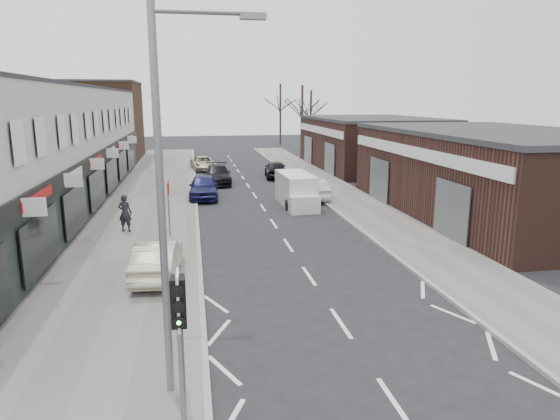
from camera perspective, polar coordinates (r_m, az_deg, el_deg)
name	(u,v)px	position (r m, az deg, el deg)	size (l,w,h in m)	color
ground	(364,357)	(13.19, 9.56, -16.27)	(160.00, 160.00, 0.00)	black
pavement_left	(152,198)	(33.55, -14.44, 1.36)	(5.50, 64.00, 0.12)	slate
pavement_right	(337,192)	(34.85, 6.50, 2.09)	(3.50, 64.00, 0.12)	slate
shop_terrace_left	(22,150)	(31.91, -27.36, 6.15)	(8.00, 41.00, 7.10)	silver
brick_block_far	(100,122)	(56.69, -19.87, 9.43)	(8.00, 10.00, 8.00)	#482E1F
right_unit_near	(496,175)	(30.13, 23.48, 3.72)	(10.00, 18.00, 4.50)	#3D231B
right_unit_far	(370,144)	(47.98, 10.30, 7.45)	(10.00, 16.00, 4.50)	#3D231B
tree_far_a	(302,153)	(60.61, 2.50, 6.51)	(3.60, 3.60, 8.00)	#382D26
tree_far_b	(310,148)	(66.99, 3.49, 7.07)	(3.60, 3.60, 7.50)	#382D26
tree_far_c	(280,145)	(72.23, 0.04, 7.49)	(3.60, 3.60, 8.50)	#382D26
traffic_light	(179,314)	(9.66, -11.46, -11.53)	(0.28, 0.60, 3.10)	slate
street_lamp	(169,186)	(10.21, -12.55, 2.66)	(2.23, 0.22, 8.00)	slate
warning_sign	(169,192)	(23.25, -12.59, 2.01)	(0.12, 0.80, 2.70)	slate
white_van	(296,191)	(30.30, 1.87, 2.23)	(1.88, 5.02, 1.93)	white
sedan_on_pavement	(158,259)	(18.31, -13.81, -5.44)	(1.41, 4.04, 1.33)	#BEB898
pedestrian	(125,213)	(24.92, -17.29, -0.33)	(0.66, 0.43, 1.80)	black
parked_car_left_a	(204,187)	(32.85, -8.73, 2.64)	(1.82, 4.52, 1.54)	#151844
parked_car_left_b	(217,174)	(38.53, -7.16, 4.05)	(2.00, 4.92, 1.43)	black
parked_car_left_c	(203,163)	(46.46, -8.78, 5.31)	(2.03, 4.40, 1.22)	beige
parked_car_right_a	(312,189)	(32.29, 3.68, 2.42)	(1.42, 4.08, 1.35)	silver
parked_car_right_b	(276,169)	(41.17, -0.49, 4.68)	(1.68, 4.19, 1.43)	black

